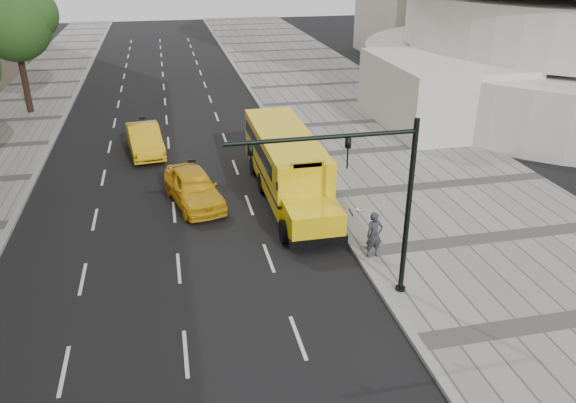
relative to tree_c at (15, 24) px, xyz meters
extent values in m
plane|color=black|center=(10.41, -18.63, -6.25)|extent=(140.00, 140.00, 0.00)
cube|color=gray|center=(22.41, -18.63, -6.17)|extent=(12.00, 140.00, 0.15)
cube|color=gray|center=(16.41, -18.63, -6.17)|extent=(0.30, 140.00, 0.15)
cube|color=gray|center=(2.41, -18.63, -6.17)|extent=(0.30, 140.00, 0.15)
cylinder|color=silver|center=(40.41, -4.63, -4.25)|extent=(32.00, 32.00, 4.00)
cube|color=silver|center=(27.41, -8.63, -4.05)|extent=(8.00, 10.00, 4.40)
cylinder|color=black|center=(-0.09, 0.00, -3.49)|extent=(0.44, 0.44, 5.52)
sphere|color=#204517|center=(-0.09, 0.00, -0.04)|extent=(4.95, 4.95, 4.95)
sphere|color=#204517|center=(1.14, 0.30, 0.56)|extent=(3.47, 3.47, 3.47)
cube|color=yellow|center=(14.91, -17.32, -4.47)|extent=(2.50, 9.00, 2.45)
cube|color=yellow|center=(14.91, -22.82, -5.15)|extent=(2.20, 2.00, 1.10)
cube|color=black|center=(14.91, -23.70, -5.70)|extent=(2.38, 0.25, 0.35)
cube|color=black|center=(14.91, -17.32, -5.00)|extent=(2.52, 9.00, 0.12)
cube|color=black|center=(14.91, -21.76, -4.00)|extent=(2.05, 0.10, 0.90)
cube|color=black|center=(14.91, -16.82, -4.00)|extent=(2.52, 7.50, 0.70)
cube|color=yellow|center=(14.91, -21.77, -3.20)|extent=(1.40, 0.12, 0.28)
ellipsoid|color=silver|center=(16.43, -24.22, -4.35)|extent=(0.32, 0.32, 0.14)
cylinder|color=black|center=(16.19, -24.00, -4.55)|extent=(0.36, 0.47, 0.58)
cylinder|color=black|center=(13.78, -22.52, -5.75)|extent=(0.30, 1.00, 1.00)
cylinder|color=black|center=(16.04, -22.52, -5.75)|extent=(0.30, 1.00, 1.00)
cylinder|color=black|center=(13.78, -17.32, -5.75)|extent=(0.30, 1.00, 1.00)
cylinder|color=black|center=(16.04, -17.32, -5.75)|extent=(0.30, 1.00, 1.00)
cylinder|color=black|center=(13.78, -14.82, -5.75)|extent=(0.30, 1.00, 1.00)
cylinder|color=black|center=(16.04, -14.82, -5.75)|extent=(0.30, 1.00, 1.00)
imported|color=yellow|center=(10.40, -17.90, -5.41)|extent=(3.01, 5.24, 1.68)
imported|color=yellow|center=(8.09, -10.28, -5.42)|extent=(2.39, 5.23, 1.66)
imported|color=#2D2E34|center=(16.87, -24.61, -5.17)|extent=(0.72, 0.51, 1.86)
cylinder|color=black|center=(17.01, -27.01, -3.05)|extent=(0.18, 0.18, 6.40)
cylinder|color=black|center=(17.01, -27.01, -6.12)|extent=(0.36, 0.36, 0.25)
cylinder|color=black|center=(14.01, -27.01, -0.25)|extent=(6.00, 0.14, 0.14)
imported|color=black|center=(14.81, -27.01, -0.80)|extent=(0.16, 0.20, 1.00)
imported|color=black|center=(11.81, -27.01, -0.80)|extent=(0.16, 0.20, 1.00)
camera|label=1|loc=(9.54, -42.43, 5.10)|focal=35.00mm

